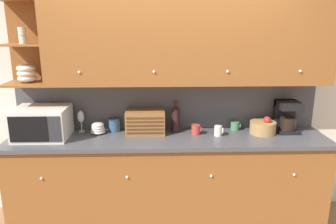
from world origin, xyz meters
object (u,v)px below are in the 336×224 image
object	(u,v)px
mug	(196,130)
coffee_maker	(287,116)
storage_canister	(115,125)
mug_blue_second	(235,126)
microwave	(42,123)
mug_patterned_third	(218,131)
fruit_basket	(263,127)
bowl_stack_on_counter	(98,129)
bread_box	(145,122)
wine_bottle	(176,118)
wine_glass	(81,117)

from	to	relation	value
mug	coffee_maker	bearing A→B (deg)	4.54
storage_canister	mug_blue_second	bearing A→B (deg)	-0.13
mug	storage_canister	bearing A→B (deg)	170.99
microwave	mug_patterned_third	bearing A→B (deg)	0.09
fruit_basket	bowl_stack_on_counter	bearing A→B (deg)	178.37
bowl_stack_on_counter	mug_blue_second	bearing A→B (deg)	3.12
bowl_stack_on_counter	bread_box	bearing A→B (deg)	1.36
storage_canister	wine_bottle	xyz separation A→B (m)	(0.65, -0.05, 0.09)
storage_canister	wine_bottle	size ratio (longest dim) A/B	0.39
bowl_stack_on_counter	storage_canister	bearing A→B (deg)	26.86
mug_blue_second	mug	bearing A→B (deg)	-163.14
microwave	wine_bottle	bearing A→B (deg)	5.96
fruit_basket	mug	bearing A→B (deg)	-179.61
microwave	bread_box	world-z (taller)	microwave
mug	mug_blue_second	bearing A→B (deg)	16.86
fruit_basket	coffee_maker	world-z (taller)	coffee_maker
storage_canister	mug_blue_second	world-z (taller)	storage_canister
storage_canister	mug_patterned_third	xyz separation A→B (m)	(1.08, -0.18, -0.01)
wine_glass	mug_patterned_third	xyz separation A→B (m)	(1.43, -0.18, -0.10)
bread_box	microwave	bearing A→B (deg)	-173.52
bowl_stack_on_counter	bread_box	distance (m)	0.50
bread_box	wine_bottle	xyz separation A→B (m)	(0.32, 0.02, 0.03)
wine_glass	mug_patterned_third	size ratio (longest dim) A/B	2.20
mug_patterned_third	storage_canister	bearing A→B (deg)	170.33
microwave	mug	size ratio (longest dim) A/B	5.05
microwave	bowl_stack_on_counter	world-z (taller)	microwave
bread_box	fruit_basket	xyz separation A→B (m)	(1.22, -0.06, -0.05)
microwave	bowl_stack_on_counter	distance (m)	0.55
mug_blue_second	coffee_maker	bearing A→B (deg)	-6.02
mug	mug_blue_second	xyz separation A→B (m)	(0.44, 0.13, -0.01)
wine_glass	bread_box	xyz separation A→B (m)	(0.68, -0.07, -0.03)
storage_canister	coffee_maker	bearing A→B (deg)	-1.85
mug	fruit_basket	world-z (taller)	fruit_basket
microwave	mug	bearing A→B (deg)	1.89
coffee_maker	storage_canister	bearing A→B (deg)	178.15
mug_patterned_third	fruit_basket	distance (m)	0.48
wine_glass	wine_bottle	xyz separation A→B (m)	(1.00, -0.05, -0.00)
microwave	coffee_maker	world-z (taller)	coffee_maker
coffee_maker	fruit_basket	bearing A→B (deg)	-165.06
bowl_stack_on_counter	fruit_basket	xyz separation A→B (m)	(1.71, -0.05, 0.01)
bread_box	coffee_maker	world-z (taller)	coffee_maker
bread_box	mug_blue_second	distance (m)	0.97
wine_glass	coffee_maker	size ratio (longest dim) A/B	0.70
microwave	mug_blue_second	xyz separation A→B (m)	(1.98, 0.18, -0.11)
mug	coffee_maker	size ratio (longest dim) A/B	0.31
storage_canister	bread_box	size ratio (longest dim) A/B	0.33
fruit_basket	coffee_maker	size ratio (longest dim) A/B	0.81
wine_bottle	mug	size ratio (longest dim) A/B	3.30
microwave	wine_glass	distance (m)	0.39
bread_box	coffee_maker	bearing A→B (deg)	0.45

